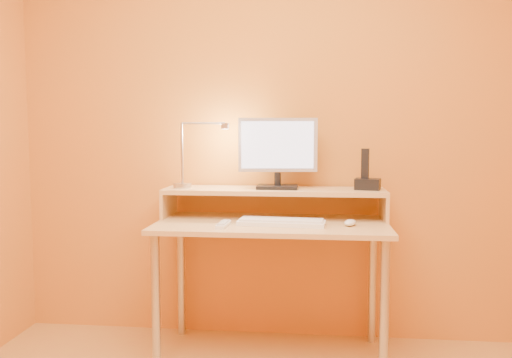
# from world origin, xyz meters

# --- Properties ---
(wall_back) EXTENTS (3.00, 0.04, 2.50)m
(wall_back) POSITION_xyz_m (0.00, 1.50, 1.25)
(wall_back) COLOR orange
(wall_back) RESTS_ON floor
(desk_leg_fl) EXTENTS (0.04, 0.04, 0.69)m
(desk_leg_fl) POSITION_xyz_m (-0.55, 0.93, 0.35)
(desk_leg_fl) COLOR #B8B8BD
(desk_leg_fl) RESTS_ON floor
(desk_leg_fr) EXTENTS (0.04, 0.04, 0.69)m
(desk_leg_fr) POSITION_xyz_m (0.55, 0.93, 0.35)
(desk_leg_fr) COLOR #B8B8BD
(desk_leg_fr) RESTS_ON floor
(desk_leg_bl) EXTENTS (0.04, 0.04, 0.69)m
(desk_leg_bl) POSITION_xyz_m (-0.55, 1.43, 0.35)
(desk_leg_bl) COLOR #B8B8BD
(desk_leg_bl) RESTS_ON floor
(desk_leg_br) EXTENTS (0.04, 0.04, 0.69)m
(desk_leg_br) POSITION_xyz_m (0.55, 1.43, 0.35)
(desk_leg_br) COLOR #B8B8BD
(desk_leg_br) RESTS_ON floor
(desk_lower) EXTENTS (1.20, 0.60, 0.02)m
(desk_lower) POSITION_xyz_m (0.00, 1.18, 0.71)
(desk_lower) COLOR #D9B871
(desk_lower) RESTS_ON floor
(shelf_riser_left) EXTENTS (0.02, 0.30, 0.14)m
(shelf_riser_left) POSITION_xyz_m (-0.59, 1.33, 0.79)
(shelf_riser_left) COLOR #D9B871
(shelf_riser_left) RESTS_ON desk_lower
(shelf_riser_right) EXTENTS (0.02, 0.30, 0.14)m
(shelf_riser_right) POSITION_xyz_m (0.59, 1.33, 0.79)
(shelf_riser_right) COLOR #D9B871
(shelf_riser_right) RESTS_ON desk_lower
(desk_shelf) EXTENTS (1.20, 0.30, 0.02)m
(desk_shelf) POSITION_xyz_m (0.00, 1.33, 0.87)
(desk_shelf) COLOR #D9B871
(desk_shelf) RESTS_ON desk_lower
(monitor_foot) EXTENTS (0.22, 0.16, 0.02)m
(monitor_foot) POSITION_xyz_m (0.02, 1.33, 0.89)
(monitor_foot) COLOR black
(monitor_foot) RESTS_ON desk_shelf
(monitor_neck) EXTENTS (0.04, 0.04, 0.07)m
(monitor_neck) POSITION_xyz_m (0.02, 1.33, 0.93)
(monitor_neck) COLOR black
(monitor_neck) RESTS_ON monitor_foot
(monitor_panel) EXTENTS (0.43, 0.08, 0.29)m
(monitor_panel) POSITION_xyz_m (0.02, 1.34, 1.12)
(monitor_panel) COLOR #AFAFB8
(monitor_panel) RESTS_ON monitor_neck
(monitor_back) EXTENTS (0.38, 0.06, 0.25)m
(monitor_back) POSITION_xyz_m (0.02, 1.36, 1.12)
(monitor_back) COLOR black
(monitor_back) RESTS_ON monitor_panel
(monitor_screen) EXTENTS (0.39, 0.05, 0.25)m
(monitor_screen) POSITION_xyz_m (0.02, 1.32, 1.12)
(monitor_screen) COLOR silver
(monitor_screen) RESTS_ON monitor_panel
(lamp_base) EXTENTS (0.10, 0.10, 0.02)m
(lamp_base) POSITION_xyz_m (-0.50, 1.30, 0.89)
(lamp_base) COLOR #B8B8BD
(lamp_base) RESTS_ON desk_shelf
(lamp_post) EXTENTS (0.01, 0.01, 0.33)m
(lamp_post) POSITION_xyz_m (-0.50, 1.30, 1.07)
(lamp_post) COLOR #B8B8BD
(lamp_post) RESTS_ON lamp_base
(lamp_arm) EXTENTS (0.24, 0.01, 0.01)m
(lamp_arm) POSITION_xyz_m (-0.38, 1.30, 1.24)
(lamp_arm) COLOR #B8B8BD
(lamp_arm) RESTS_ON lamp_post
(lamp_head) EXTENTS (0.04, 0.04, 0.03)m
(lamp_head) POSITION_xyz_m (-0.26, 1.30, 1.22)
(lamp_head) COLOR #B8B8BD
(lamp_head) RESTS_ON lamp_arm
(lamp_bulb) EXTENTS (0.03, 0.03, 0.00)m
(lamp_bulb) POSITION_xyz_m (-0.26, 1.30, 1.20)
(lamp_bulb) COLOR #FFEAC6
(lamp_bulb) RESTS_ON lamp_head
(phone_dock) EXTENTS (0.15, 0.13, 0.06)m
(phone_dock) POSITION_xyz_m (0.50, 1.33, 0.91)
(phone_dock) COLOR black
(phone_dock) RESTS_ON desk_shelf
(phone_handset) EXTENTS (0.04, 0.03, 0.16)m
(phone_handset) POSITION_xyz_m (0.49, 1.33, 1.02)
(phone_handset) COLOR black
(phone_handset) RESTS_ON phone_dock
(phone_led) EXTENTS (0.01, 0.00, 0.04)m
(phone_led) POSITION_xyz_m (0.55, 1.28, 0.91)
(phone_led) COLOR blue
(phone_led) RESTS_ON phone_dock
(keyboard) EXTENTS (0.45, 0.18, 0.02)m
(keyboard) POSITION_xyz_m (0.06, 1.10, 0.73)
(keyboard) COLOR white
(keyboard) RESTS_ON desk_lower
(mouse) EXTENTS (0.08, 0.11, 0.03)m
(mouse) POSITION_xyz_m (0.40, 1.12, 0.74)
(mouse) COLOR silver
(mouse) RESTS_ON desk_lower
(remote_control) EXTENTS (0.05, 0.17, 0.02)m
(remote_control) POSITION_xyz_m (-0.23, 1.03, 0.73)
(remote_control) COLOR white
(remote_control) RESTS_ON desk_lower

